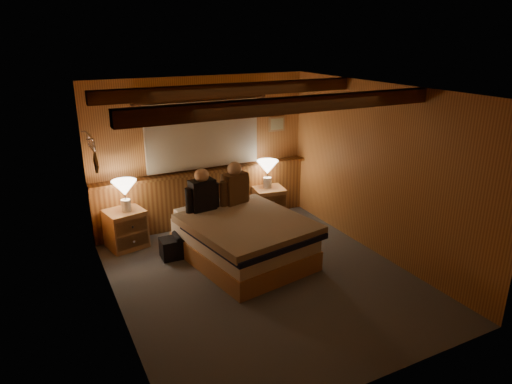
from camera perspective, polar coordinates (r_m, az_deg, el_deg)
floor at (r=6.02m, az=0.90°, el=-10.68°), size 4.20×4.20×0.00m
ceiling at (r=5.26m, az=1.04°, el=12.63°), size 4.20×4.20×0.00m
wall_back at (r=7.37m, az=-6.73°, el=4.92°), size 3.60×0.00×3.60m
wall_left at (r=4.99m, az=-17.63°, el=-2.89°), size 0.00×4.20×4.20m
wall_right at (r=6.53m, az=15.08°, el=2.50°), size 0.00×4.20×4.20m
wall_front at (r=3.95m, az=15.57°, el=-8.72°), size 3.60×0.00×3.60m
wainscot at (r=7.52m, az=-6.35°, el=-0.48°), size 3.60×0.23×0.94m
curtain_window at (r=7.23m, az=-6.63°, el=7.26°), size 2.18×0.09×1.11m
ceiling_beams at (r=5.40m, az=0.27°, el=11.85°), size 3.60×1.65×0.16m
coat_rail at (r=6.37m, az=-19.88°, el=5.97°), size 0.05×0.55×0.24m
framed_print at (r=7.83m, az=2.61°, el=8.50°), size 0.30×0.04×0.25m
bed at (r=6.33m, az=-1.58°, el=-5.81°), size 1.69×2.04×0.63m
nightstand_left at (r=6.99m, az=-15.96°, el=-4.44°), size 0.61×0.57×0.57m
nightstand_right at (r=7.75m, az=1.62°, el=-1.42°), size 0.56×0.52×0.54m
lamp_left at (r=6.75m, az=-16.11°, el=0.26°), size 0.35×0.35×0.46m
lamp_right at (r=7.59m, az=1.44°, el=2.92°), size 0.36×0.36×0.47m
person_left at (r=6.47m, az=-6.73°, el=-0.11°), size 0.52×0.24×0.64m
person_right at (r=6.70m, az=-2.67°, el=0.75°), size 0.52×0.30×0.65m
duffel_bag at (r=6.59m, az=-9.77°, el=-6.75°), size 0.48×0.30×0.34m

